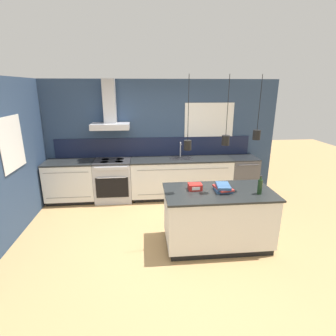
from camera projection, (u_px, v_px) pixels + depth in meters
ground_plane at (161, 237)px, 4.42m from camera, size 16.00×16.00×0.00m
wall_back at (152, 137)px, 5.91m from camera, size 5.60×2.39×2.60m
wall_left at (16, 156)px, 4.47m from camera, size 0.08×3.80×2.60m
counter_run_left at (71, 181)px, 5.72m from camera, size 1.05×0.64×0.91m
counter_run_sink at (181, 178)px, 5.95m from camera, size 2.25×0.64×1.25m
oven_range at (114, 180)px, 5.80m from camera, size 0.79×0.66×0.91m
dishwasher at (242, 176)px, 6.07m from camera, size 0.60×0.65×0.91m
kitchen_island at (217, 218)px, 4.13m from camera, size 1.67×0.90×0.91m
bottle_on_island at (260, 186)px, 3.86m from camera, size 0.07×0.07×0.29m
book_stack at (223, 188)px, 3.98m from camera, size 0.27×0.35×0.11m
red_supply_box at (195, 187)px, 4.04m from camera, size 0.21×0.16×0.10m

